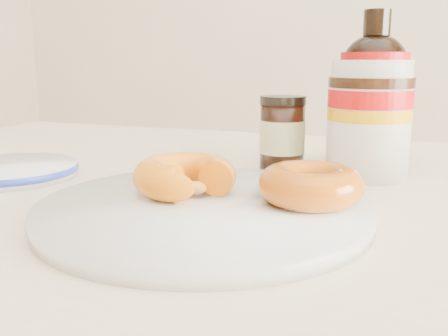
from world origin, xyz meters
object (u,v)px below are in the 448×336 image
(dining_table, at_px, (291,279))
(dark_jar, at_px, (282,134))
(donut_bitten, at_px, (185,176))
(nutella_jar, at_px, (369,115))
(syrup_bottle, at_px, (373,90))
(plate, at_px, (204,209))
(donut_whole, at_px, (311,185))
(blue_rim_saucer, at_px, (11,170))

(dining_table, xyz_separation_m, dark_jar, (-0.05, 0.15, 0.13))
(donut_bitten, height_order, dark_jar, dark_jar)
(nutella_jar, xyz_separation_m, syrup_bottle, (-0.00, 0.07, 0.03))
(donut_bitten, bearing_deg, nutella_jar, 49.96)
(donut_bitten, distance_m, dark_jar, 0.21)
(plate, bearing_deg, nutella_jar, 61.51)
(donut_whole, relative_size, syrup_bottle, 0.46)
(donut_whole, distance_m, syrup_bottle, 0.27)
(donut_whole, height_order, nutella_jar, nutella_jar)
(dark_jar, bearing_deg, donut_bitten, -100.87)
(nutella_jar, distance_m, blue_rim_saucer, 0.43)
(nutella_jar, relative_size, dark_jar, 1.48)
(plate, relative_size, syrup_bottle, 1.47)
(dark_jar, xyz_separation_m, blue_rim_saucer, (-0.29, -0.16, -0.04))
(donut_bitten, relative_size, donut_whole, 1.05)
(donut_whole, xyz_separation_m, nutella_jar, (0.03, 0.19, 0.04))
(donut_whole, bearing_deg, syrup_bottle, 83.97)
(nutella_jar, bearing_deg, donut_whole, -99.10)
(nutella_jar, distance_m, dark_jar, 0.11)
(dining_table, height_order, syrup_bottle, syrup_bottle)
(dining_table, height_order, dark_jar, dark_jar)
(donut_bitten, relative_size, blue_rim_saucer, 0.61)
(dining_table, bearing_deg, plate, -127.20)
(donut_whole, xyz_separation_m, blue_rim_saucer, (-0.37, 0.03, -0.02))
(dining_table, relative_size, donut_whole, 15.38)
(dining_table, bearing_deg, syrup_bottle, 75.43)
(donut_bitten, distance_m, nutella_jar, 0.25)
(dark_jar, bearing_deg, plate, -93.00)
(nutella_jar, xyz_separation_m, blue_rim_saucer, (-0.40, -0.15, -0.07))
(donut_bitten, height_order, nutella_jar, nutella_jar)
(plate, xyz_separation_m, donut_whole, (0.09, 0.03, 0.02))
(nutella_jar, relative_size, blue_rim_saucer, 0.88)
(dining_table, relative_size, donut_bitten, 14.63)
(donut_whole, bearing_deg, nutella_jar, 80.90)
(syrup_bottle, height_order, dark_jar, syrup_bottle)
(plate, distance_m, syrup_bottle, 0.32)
(syrup_bottle, bearing_deg, plate, -111.83)
(nutella_jar, distance_m, syrup_bottle, 0.07)
(dark_jar, relative_size, blue_rim_saucer, 0.60)
(donut_bitten, bearing_deg, dark_jar, 75.58)
(dining_table, distance_m, donut_bitten, 0.16)
(plate, distance_m, nutella_jar, 0.26)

